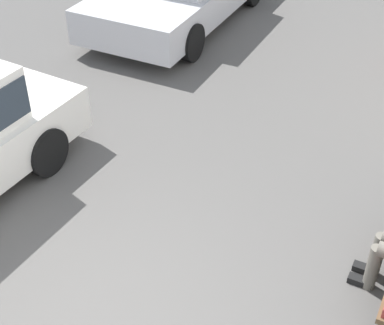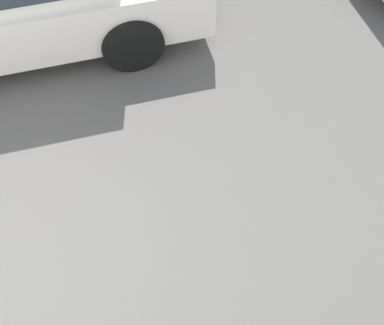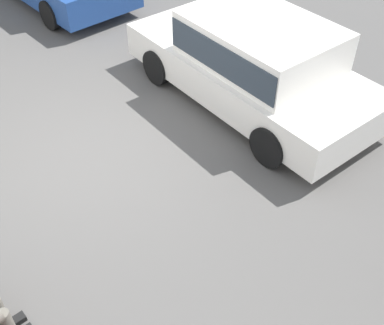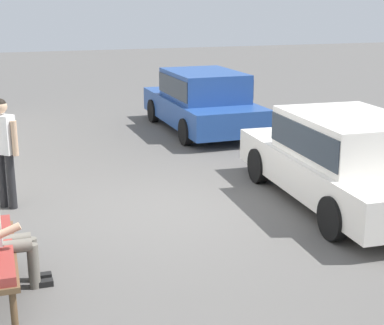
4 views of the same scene
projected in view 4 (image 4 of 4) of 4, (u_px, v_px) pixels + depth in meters
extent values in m
plane|color=#565451|center=(183.00, 211.00, 9.08)|extent=(60.00, 60.00, 0.00)
cylinder|color=brown|center=(8.00, 244.00, 7.35)|extent=(0.07, 0.07, 0.42)
cylinder|color=brown|center=(14.00, 310.00, 5.79)|extent=(0.07, 0.07, 0.42)
cylinder|color=#6B665B|center=(12.00, 241.00, 6.65)|extent=(0.15, 0.42, 0.15)
cylinder|color=#6B665B|center=(33.00, 260.00, 6.78)|extent=(0.12, 0.12, 0.53)
cube|color=black|center=(41.00, 277.00, 6.87)|extent=(0.10, 0.24, 0.07)
cylinder|color=#6B665B|center=(13.00, 247.00, 6.48)|extent=(0.15, 0.42, 0.15)
cylinder|color=#6B665B|center=(34.00, 266.00, 6.62)|extent=(0.12, 0.12, 0.53)
cube|color=black|center=(43.00, 283.00, 6.70)|extent=(0.10, 0.24, 0.07)
cylinder|color=tan|center=(8.00, 231.00, 6.22)|extent=(0.08, 0.27, 0.17)
cube|color=white|center=(342.00, 171.00, 9.37)|extent=(4.44, 2.05, 0.57)
cube|color=white|center=(350.00, 136.00, 9.04)|extent=(2.34, 1.72, 0.65)
cube|color=#28333D|center=(350.00, 136.00, 9.04)|extent=(2.30, 1.76, 0.46)
cylinder|color=black|center=(258.00, 166.00, 10.45)|extent=(0.62, 0.21, 0.61)
cylinder|color=black|center=(346.00, 159.00, 10.91)|extent=(0.62, 0.21, 0.61)
cylinder|color=black|center=(333.00, 218.00, 7.94)|extent=(0.62, 0.21, 0.61)
cube|color=#23478E|center=(201.00, 109.00, 14.56)|extent=(4.37, 1.84, 0.59)
cube|color=#23478E|center=(204.00, 85.00, 14.23)|extent=(2.28, 1.60, 0.67)
cube|color=#28333D|center=(204.00, 85.00, 14.23)|extent=(2.23, 1.64, 0.47)
cylinder|color=black|center=(153.00, 111.00, 15.57)|extent=(0.61, 0.19, 0.61)
cylinder|color=black|center=(214.00, 107.00, 16.11)|extent=(0.61, 0.19, 0.61)
cylinder|color=black|center=(186.00, 132.00, 13.11)|extent=(0.61, 0.19, 0.61)
cylinder|color=black|center=(256.00, 127.00, 13.66)|extent=(0.61, 0.19, 0.61)
cylinder|color=#232326|center=(2.00, 180.00, 9.17)|extent=(0.13, 0.13, 0.88)
cylinder|color=#232326|center=(11.00, 181.00, 9.09)|extent=(0.13, 0.13, 0.88)
cube|color=silver|center=(3.00, 134.00, 8.93)|extent=(0.39, 0.40, 0.60)
cylinder|color=tan|center=(15.00, 138.00, 8.85)|extent=(0.09, 0.09, 0.54)
sphere|color=tan|center=(0.00, 107.00, 8.82)|extent=(0.21, 0.21, 0.21)
sphere|color=black|center=(0.00, 105.00, 8.81)|extent=(0.19, 0.19, 0.19)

